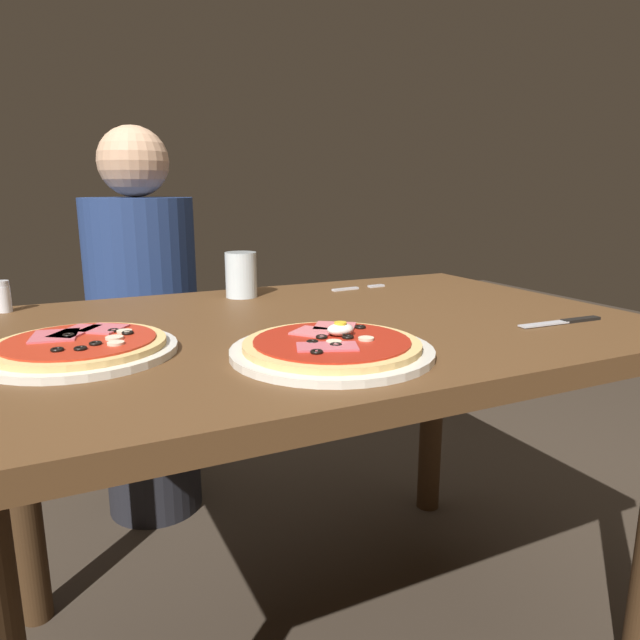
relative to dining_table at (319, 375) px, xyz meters
The scene contains 8 objects.
dining_table is the anchor object (origin of this frame).
pizza_foreground 0.27m from the dining_table, 110.76° to the right, with size 0.32×0.32×0.05m.
pizza_across_left 0.46m from the dining_table, behind, with size 0.30×0.30×0.03m.
water_glass_near 0.36m from the dining_table, 99.79° to the left, with size 0.08×0.08×0.11m.
fork 0.40m from the dining_table, 50.04° to the left, with size 0.16×0.03×0.00m.
knife 0.49m from the dining_table, 27.94° to the right, with size 0.20×0.03×0.01m.
salt_shaker 0.68m from the dining_table, 146.94° to the left, with size 0.03×0.03×0.07m.
diner_person 0.79m from the dining_table, 106.10° to the left, with size 0.32×0.32×1.18m.
Camera 1 is at (-0.48, -1.00, 1.00)m, focal length 32.29 mm.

